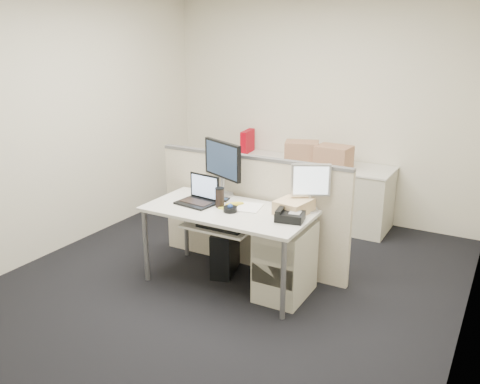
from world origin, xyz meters
The scene contains 26 objects.
floor centered at (0.00, 0.00, -0.01)m, with size 4.00×4.50×0.01m, color black.
wall_back centered at (0.00, 2.25, 1.35)m, with size 4.00×0.02×2.70m, color beige.
wall_left centered at (-2.00, 0.00, 1.35)m, with size 0.02×4.50×2.70m, color beige.
desk centered at (0.00, 0.00, 0.66)m, with size 1.50×0.75×0.73m.
keyboard_tray centered at (0.00, -0.18, 0.62)m, with size 0.62×0.32×0.02m, color silver.
drawer_pedestal centered at (0.55, 0.05, 0.33)m, with size 0.40×0.55×0.65m, color beige.
cubicle_partition centered at (0.00, 0.45, 0.55)m, with size 2.00×0.06×1.10m, color beige.
back_counter centered at (0.00, 1.93, 0.36)m, with size 2.00×0.60×0.72m, color beige.
monitor_main centered at (-0.25, 0.32, 1.00)m, with size 0.54×0.21×0.54m, color black.
monitor_small centered at (0.65, 0.32, 0.94)m, with size 0.34×0.17×0.42m, color #B7B7BC.
laptop centered at (-0.33, -0.02, 0.86)m, with size 0.34×0.26×0.26m, color black.
trackball centered at (0.05, -0.05, 0.75)m, with size 0.12×0.12×0.05m, color black.
desk_phone centered at (0.60, 0.00, 0.77)m, with size 0.23×0.19×0.07m, color black.
paper_stack centered at (0.15, 0.12, 0.74)m, with size 0.21×0.26×0.01m, color white.
sticky_pad centered at (-0.05, 0.00, 0.74)m, with size 0.07×0.07×0.01m, color #D2D13D.
travel_mug centered at (-0.10, 0.02, 0.81)m, with size 0.08×0.08×0.17m, color black.
banana centered at (0.01, 0.10, 0.75)m, with size 0.18×0.04×0.04m, color gold.
cellphone centered at (-0.15, 0.20, 0.74)m, with size 0.06×0.11×0.01m, color black.
manila_folders centered at (0.55, 0.20, 0.79)m, with size 0.25×0.32×0.12m, color tan.
keyboard centered at (0.05, -0.22, 0.64)m, with size 0.42×0.15×0.02m, color black.
pc_tower_desk centered at (-0.15, 0.20, 0.22)m, with size 0.19×0.47×0.44m, color black.
pc_tower_spare_dark centered at (-1.10, 1.67, 0.19)m, with size 0.16×0.41×0.38m, color black.
pc_tower_spare_silver centered at (-1.70, 2.03, 0.22)m, with size 0.19×0.48×0.45m, color #B7B7BC.
cardboard_box_left centered at (-0.05, 1.81, 0.87)m, with size 0.39×0.29×0.29m, color tan.
cardboard_box_right centered at (0.35, 1.81, 0.86)m, with size 0.39×0.30×0.28m, color tan.
red_binder centered at (-0.90, 2.03, 0.88)m, with size 0.08×0.33×0.31m, color #97010F.
Camera 1 is at (2.18, -3.69, 2.25)m, focal length 38.00 mm.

